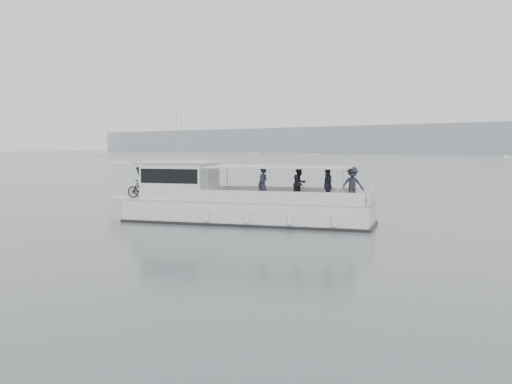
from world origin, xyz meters
The scene contains 2 objects.
ground centered at (0.00, 0.00, 0.00)m, with size 1400.00×1400.00×0.00m, color #545E62.
tour_boat centered at (3.74, -3.45, 0.98)m, with size 13.93×7.88×5.99m.
Camera 1 is at (23.21, -25.27, 3.79)m, focal length 40.00 mm.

